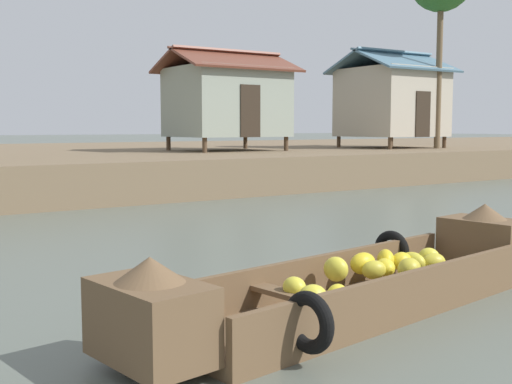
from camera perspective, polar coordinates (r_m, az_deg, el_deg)
name	(u,v)px	position (r m, az deg, el deg)	size (l,w,h in m)	color
ground_plane	(144,254)	(10.12, -9.86, -5.37)	(300.00, 300.00, 0.00)	#596056
banana_boat	(362,282)	(6.95, 9.31, -7.80)	(5.87, 2.34, 0.94)	brown
stilt_house_left	(227,101)	(23.78, -2.61, 8.06)	(4.49, 3.64, 3.66)	#4C3826
stilt_house_mid_left	(392,101)	(27.73, 11.88, 7.86)	(4.23, 3.90, 4.02)	#4C3826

